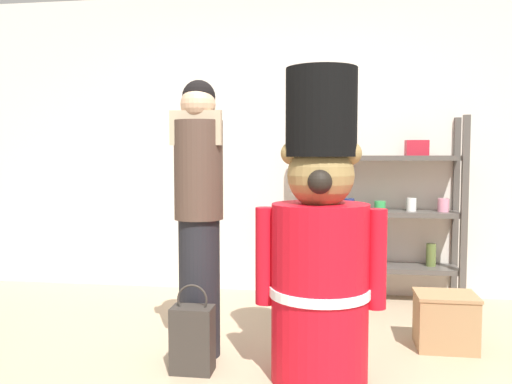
# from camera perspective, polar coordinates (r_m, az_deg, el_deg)

# --- Properties ---
(back_wall) EXTENTS (6.40, 0.12, 2.60)m
(back_wall) POSITION_cam_1_polar(r_m,az_deg,el_deg) (4.66, 3.47, 5.16)
(back_wall) COLOR silver
(back_wall) RESTS_ON ground_plane
(merchandise_shelf) EXTENTS (1.31, 0.35, 1.52)m
(merchandise_shelf) POSITION_cam_1_polar(r_m,az_deg,el_deg) (4.47, 13.39, -1.89)
(merchandise_shelf) COLOR #4C4742
(merchandise_shelf) RESTS_ON ground_plane
(teddy_bear_guard) EXTENTS (0.69, 0.54, 1.65)m
(teddy_bear_guard) POSITION_cam_1_polar(r_m,az_deg,el_deg) (2.82, 6.94, -6.04)
(teddy_bear_guard) COLOR red
(teddy_bear_guard) RESTS_ON ground_plane
(person_shopper) EXTENTS (0.30, 0.29, 1.65)m
(person_shopper) POSITION_cam_1_polar(r_m,az_deg,el_deg) (3.15, -6.20, -1.96)
(person_shopper) COLOR black
(person_shopper) RESTS_ON ground_plane
(shopping_bag) EXTENTS (0.23, 0.15, 0.50)m
(shopping_bag) POSITION_cam_1_polar(r_m,az_deg,el_deg) (3.05, -6.87, -15.44)
(shopping_bag) COLOR #332D28
(shopping_bag) RESTS_ON ground_plane
(display_crate) EXTENTS (0.37, 0.30, 0.35)m
(display_crate) POSITION_cam_1_polar(r_m,az_deg,el_deg) (3.58, 19.79, -12.97)
(display_crate) COLOR #9E7A51
(display_crate) RESTS_ON ground_plane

